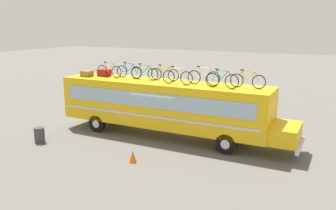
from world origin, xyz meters
TOP-DOWN VIEW (x-y plane):
  - ground_plane at (0.00, 0.00)m, footprint 120.00×120.00m
  - bus at (0.21, 0.00)m, footprint 13.04×2.40m
  - luggage_bag_1 at (-4.77, -0.33)m, footprint 0.59×0.53m
  - luggage_bag_2 at (-3.96, 0.25)m, footprint 0.64×0.55m
  - rooftop_bicycle_1 at (-3.43, 0.02)m, footprint 1.68×0.44m
  - rooftop_bicycle_2 at (-2.31, 0.38)m, footprint 1.65×0.44m
  - rooftop_bicycle_3 at (-1.17, 0.17)m, footprint 1.72×0.44m
  - rooftop_bicycle_4 at (-0.04, 0.40)m, footprint 1.69×0.44m
  - rooftop_bicycle_5 at (1.09, -0.37)m, footprint 1.69×0.44m
  - rooftop_bicycle_6 at (2.33, 0.06)m, footprint 1.74×0.44m
  - rooftop_bicycle_7 at (3.43, -0.36)m, footprint 1.66×0.44m
  - rooftop_bicycle_8 at (4.52, 0.19)m, footprint 1.73×0.44m
  - trash_bin at (-5.14, -3.83)m, footprint 0.52×0.52m
  - traffic_cone at (0.62, -3.92)m, footprint 0.35×0.35m

SIDE VIEW (x-z plane):
  - ground_plane at x=0.00m, z-range 0.00..0.00m
  - traffic_cone at x=0.62m, z-range 0.00..0.53m
  - trash_bin at x=-5.14m, z-range 0.00..0.79m
  - bus at x=0.21m, z-range 0.29..3.29m
  - luggage_bag_1 at x=-4.77m, z-range 3.01..3.34m
  - luggage_bag_2 at x=-3.96m, z-range 3.01..3.41m
  - rooftop_bicycle_4 at x=-0.04m, z-range 2.94..3.80m
  - rooftop_bicycle_8 at x=4.52m, z-range 2.93..3.82m
  - rooftop_bicycle_3 at x=-1.17m, z-range 2.93..3.82m
  - rooftop_bicycle_1 at x=-3.43m, z-range 2.93..3.83m
  - rooftop_bicycle_2 at x=-2.31m, z-range 2.93..3.84m
  - rooftop_bicycle_5 at x=1.09m, z-range 2.93..3.85m
  - rooftop_bicycle_7 at x=3.43m, z-range 2.93..3.85m
  - rooftop_bicycle_6 at x=2.33m, z-range 2.93..3.87m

